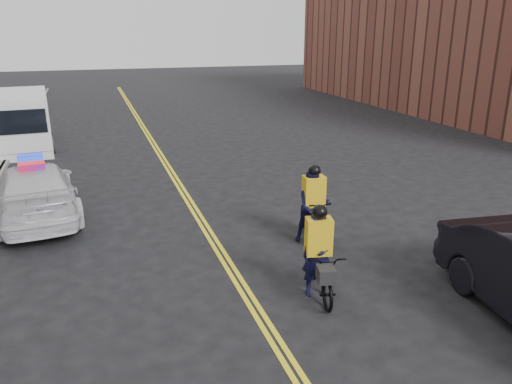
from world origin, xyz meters
The scene contains 8 objects.
ground centered at (0.00, 0.00, 0.00)m, with size 120.00×120.00×0.00m, color black.
center_line_left centered at (-0.08, 8.00, 0.01)m, with size 0.10×60.00×0.01m, color yellow.
center_line_right centered at (0.08, 8.00, 0.01)m, with size 0.10×60.00×0.01m, color yellow.
building_across centered at (22.00, 18.00, 5.50)m, with size 12.00×30.00×11.00m, color brown.
police_cruiser centered at (-4.34, 5.17, 0.77)m, with size 2.78×5.50×1.69m.
cargo_van centered at (-5.49, 14.59, 1.18)m, with size 2.57×5.90×2.41m.
cyclist_near centered at (1.35, -1.36, 0.67)m, with size 1.09×2.06×1.92m.
cyclist_far centered at (2.39, 1.14, 0.78)m, with size 0.94×2.00×1.99m.
Camera 1 is at (-2.64, -9.47, 5.14)m, focal length 35.00 mm.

